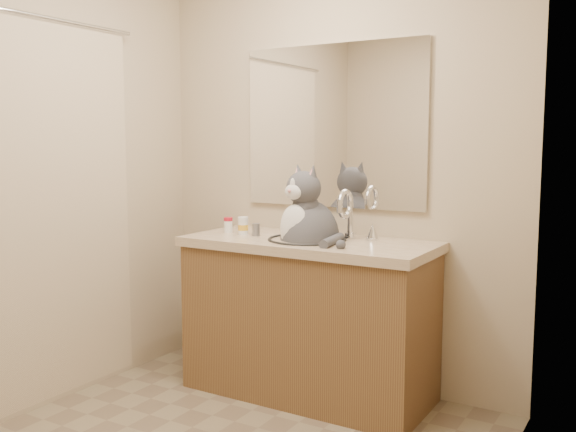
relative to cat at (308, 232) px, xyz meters
The scene contains 8 objects.
room 1.01m from the cat, 89.92° to the right, with size 2.22×2.52×2.42m.
vanity 0.44m from the cat, 64.06° to the left, with size 1.34×0.59×1.12m.
mirror 0.63m from the cat, 89.71° to the left, with size 1.10×0.02×0.90m, color white.
shower_curtain 1.36m from the cat, 140.62° to the right, with size 0.02×1.30×1.93m.
cat is the anchor object (origin of this frame).
pill_bottle_redcap 0.52m from the cat, behind, with size 0.07×0.07×0.09m.
pill_bottle_orange 0.40m from the cat, behind, with size 0.07×0.07×0.10m.
grey_canister 0.31m from the cat, behind, with size 0.05×0.05×0.07m.
Camera 1 is at (1.63, -1.98, 1.37)m, focal length 40.00 mm.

